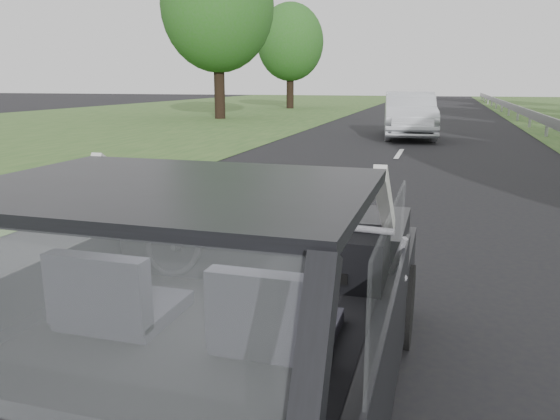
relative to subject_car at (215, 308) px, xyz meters
The scene contains 9 objects.
subject_car is the anchor object (origin of this frame).
dashboard 0.64m from the subject_car, 90.00° to the left, with size 1.58×0.45×0.30m, color black.
driver_seat 0.52m from the subject_car, 144.06° to the right, with size 0.50×0.72×0.42m, color black.
passenger_seat 0.52m from the subject_car, 35.94° to the right, with size 0.50×0.72×0.42m, color black.
steering_wheel 0.55m from the subject_car, 140.48° to the left, with size 0.36×0.36×0.04m, color black.
cat 0.81m from the subject_car, 66.52° to the left, with size 0.65×0.20×0.29m, color gray.
other_car 16.52m from the subject_car, 90.21° to the left, with size 1.80×4.56×1.50m, color silver.
tree_5 25.52m from the subject_car, 112.65° to the left, with size 5.45×5.45×8.25m, color #225D16, non-canonical shape.
tree_6 35.85m from the subject_car, 104.92° to the left, with size 4.47×4.47×6.78m, color #225D16, non-canonical shape.
Camera 1 is at (1.05, -2.38, 1.85)m, focal length 35.00 mm.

